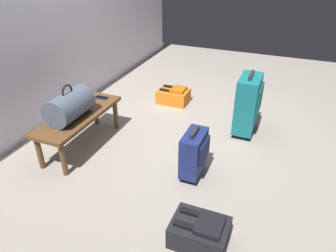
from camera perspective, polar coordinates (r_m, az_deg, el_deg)
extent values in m
plane|color=gray|center=(3.29, 3.35, -2.28)|extent=(6.60, 6.60, 0.00)
cube|color=brown|center=(3.11, -16.01, 1.87)|extent=(1.00, 0.36, 0.04)
cylinder|color=brown|center=(2.85, -18.60, -5.75)|extent=(0.05, 0.05, 0.33)
cylinder|color=brown|center=(3.44, -9.56, 2.06)|extent=(0.05, 0.05, 0.33)
cylinder|color=brown|center=(3.01, -22.45, -4.51)|extent=(0.05, 0.05, 0.33)
cylinder|color=brown|center=(3.57, -13.15, 2.77)|extent=(0.05, 0.05, 0.33)
cylinder|color=#475160|center=(2.98, -17.54, 3.52)|extent=(0.44, 0.26, 0.26)
torus|color=black|center=(2.92, -17.96, 5.97)|extent=(0.14, 0.02, 0.14)
cube|color=#191E4C|center=(3.37, -12.06, 5.10)|extent=(0.07, 0.14, 0.01)
cube|color=black|center=(3.37, -12.07, 5.17)|extent=(0.06, 0.13, 0.00)
cube|color=#14666B|center=(3.33, 14.30, 3.97)|extent=(0.39, 0.20, 0.58)
cube|color=#0E474A|center=(3.29, 16.41, 4.74)|extent=(0.31, 0.02, 0.26)
cube|color=#262628|center=(3.21, 14.99, 8.95)|extent=(0.22, 0.03, 0.04)
cylinder|color=black|center=(3.37, 12.04, -1.58)|extent=(0.02, 0.05, 0.05)
cylinder|color=black|center=(3.61, 12.93, 0.56)|extent=(0.02, 0.05, 0.05)
cube|color=navy|center=(2.66, 4.70, -4.91)|extent=(0.32, 0.16, 0.37)
cube|color=#11183E|center=(2.61, 6.66, -4.50)|extent=(0.26, 0.02, 0.17)
cube|color=#262628|center=(2.55, 4.89, -1.13)|extent=(0.18, 0.03, 0.04)
cylinder|color=black|center=(2.72, 2.63, -9.55)|extent=(0.02, 0.05, 0.05)
cylinder|color=black|center=(2.88, 4.16, -6.91)|extent=(0.02, 0.05, 0.05)
cube|color=orange|center=(4.01, 1.01, 5.47)|extent=(0.28, 0.38, 0.17)
cube|color=#AD5514|center=(3.95, 1.93, 6.67)|extent=(0.21, 0.17, 0.04)
cube|color=black|center=(3.94, -0.22, 6.52)|extent=(0.04, 0.19, 0.02)
cube|color=black|center=(4.05, 0.46, 7.18)|extent=(0.04, 0.19, 0.02)
cube|color=black|center=(2.23, 5.77, -18.80)|extent=(0.28, 0.38, 0.17)
cube|color=black|center=(2.14, 7.70, -17.43)|extent=(0.21, 0.17, 0.04)
cube|color=black|center=(2.13, 3.58, -17.85)|extent=(0.04, 0.19, 0.02)
cube|color=black|center=(2.21, 4.69, -15.58)|extent=(0.04, 0.19, 0.02)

